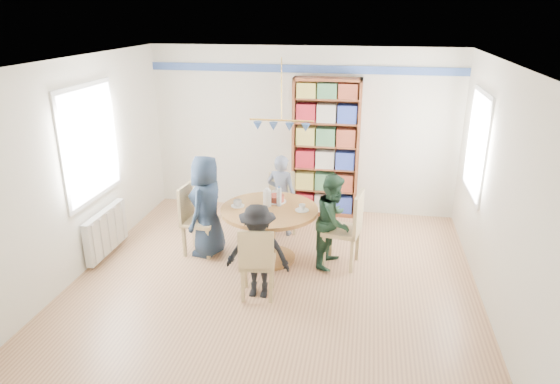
% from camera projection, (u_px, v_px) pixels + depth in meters
% --- Properties ---
extents(ground, '(5.00, 5.00, 0.00)m').
position_uv_depth(ground, '(274.00, 280.00, 6.31)').
color(ground, tan).
extents(room_shell, '(5.00, 5.00, 5.00)m').
position_uv_depth(room_shell, '(267.00, 136.00, 6.59)').
color(room_shell, white).
rests_on(room_shell, ground).
extents(radiator, '(0.12, 1.00, 0.60)m').
position_uv_depth(radiator, '(106.00, 231.00, 6.87)').
color(radiator, silver).
rests_on(radiator, ground).
extents(dining_table, '(1.30, 1.30, 0.75)m').
position_uv_depth(dining_table, '(270.00, 222.00, 6.67)').
color(dining_table, '#9A6432').
rests_on(dining_table, ground).
extents(chair_left, '(0.46, 0.46, 0.98)m').
position_uv_depth(chair_left, '(194.00, 216.00, 6.89)').
color(chair_left, '#CDB77E').
rests_on(chair_left, ground).
extents(chair_right, '(0.53, 0.53, 1.04)m').
position_uv_depth(chair_right, '(349.00, 226.00, 6.51)').
color(chair_right, '#CDB77E').
rests_on(chair_right, ground).
extents(chair_far, '(0.48, 0.48, 0.90)m').
position_uv_depth(chair_far, '(282.00, 199.00, 7.63)').
color(chair_far, '#CDB77E').
rests_on(chair_far, ground).
extents(chair_near, '(0.45, 0.45, 0.91)m').
position_uv_depth(chair_near, '(257.00, 260.00, 5.76)').
color(chair_near, '#CDB77E').
rests_on(chair_near, ground).
extents(person_left, '(0.55, 0.75, 1.42)m').
position_uv_depth(person_left, '(207.00, 206.00, 6.79)').
color(person_left, '#1A2739').
rests_on(person_left, ground).
extents(person_right, '(0.60, 0.71, 1.26)m').
position_uv_depth(person_right, '(334.00, 221.00, 6.52)').
color(person_right, '#1C3825').
rests_on(person_right, ground).
extents(person_far, '(0.51, 0.39, 1.24)m').
position_uv_depth(person_far, '(281.00, 195.00, 7.43)').
color(person_far, gray).
rests_on(person_far, ground).
extents(person_near, '(0.75, 0.43, 1.16)m').
position_uv_depth(person_near, '(258.00, 251.00, 5.80)').
color(person_near, black).
rests_on(person_near, ground).
extents(bookshelf, '(1.07, 0.32, 2.24)m').
position_uv_depth(bookshelf, '(326.00, 149.00, 8.03)').
color(bookshelf, brown).
rests_on(bookshelf, ground).
extents(tableware, '(1.05, 1.05, 0.28)m').
position_uv_depth(tableware, '(268.00, 203.00, 6.61)').
color(tableware, white).
rests_on(tableware, dining_table).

